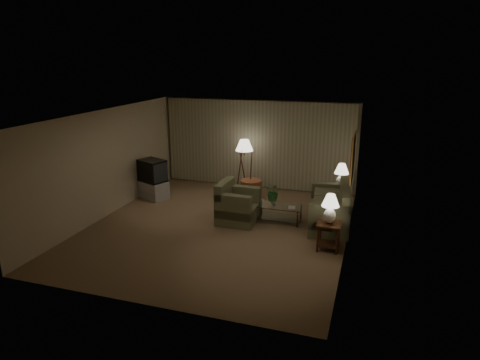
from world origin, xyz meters
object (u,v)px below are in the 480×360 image
side_table_near (329,232)px  coffee_table (279,211)px  side_table_far (340,195)px  ottoman (251,187)px  crt_tv (152,171)px  sofa (329,210)px  vase (273,202)px  tv_cabinet (153,190)px  floor_lamp (244,165)px  table_lamp_near (330,206)px  armchair (238,206)px  table_lamp_far (341,174)px

side_table_near → coffee_table: side_table_near is taller
side_table_far → ottoman: bearing=168.4°
crt_tv → sofa: bearing=17.1°
vase → side_table_far: bearing=41.9°
tv_cabinet → floor_lamp: 2.76m
table_lamp_near → vase: table_lamp_near is taller
side_table_near → floor_lamp: (-2.88, 3.26, 0.43)m
sofa → coffee_table: sofa is taller
tv_cabinet → ottoman: bearing=49.0°
coffee_table → crt_tv: (-3.85, 0.64, 0.54)m
armchair → crt_tv: 3.09m
table_lamp_near → vase: bearing=140.3°
side_table_far → table_lamp_far: table_lamp_far is taller
table_lamp_near → table_lamp_far: bearing=90.0°
armchair → floor_lamp: (-0.57, 2.36, 0.43)m
floor_lamp → coffee_table: bearing=-52.8°
armchair → coffee_table: bearing=-68.6°
side_table_near → crt_tv: crt_tv is taller
tv_cabinet → ottoman: 2.86m
side_table_far → crt_tv: bearing=-172.3°
armchair → table_lamp_near: (2.30, -0.90, 0.57)m
armchair → side_table_far: bearing=-52.4°
sofa → ottoman: (-2.47, 1.79, -0.20)m
sofa → vase: 1.36m
side_table_far → tv_cabinet: size_ratio=0.61×
crt_tv → table_lamp_near: bearing=3.2°
coffee_table → crt_tv: bearing=170.5°
ottoman → vase: bearing=-59.3°
tv_cabinet → crt_tv: size_ratio=1.11×
armchair → crt_tv: size_ratio=1.12×
crt_tv → armchair: bearing=4.3°
ottoman → vase: (1.12, -1.89, 0.28)m
table_lamp_near → armchair: bearing=158.6°
armchair → tv_cabinet: size_ratio=1.00×
sofa → coffee_table: size_ratio=1.75×
armchair → floor_lamp: size_ratio=0.62×
floor_lamp → table_lamp_near: bearing=-48.5°
coffee_table → vase: vase is taller
table_lamp_far → floor_lamp: size_ratio=0.41×
sofa → table_lamp_far: size_ratio=3.10×
vase → ottoman: bearing=120.7°
tv_cabinet → coffee_table: bearing=13.7°
vase → crt_tv: bearing=170.1°
ottoman → vase: 2.21m
sofa → armchair: bearing=-84.6°
table_lamp_near → table_lamp_far: size_ratio=0.97×
table_lamp_far → crt_tv: table_lamp_far is taller
table_lamp_near → floor_lamp: 4.35m
sofa → table_lamp_near: 1.47m
table_lamp_far → crt_tv: size_ratio=0.74×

